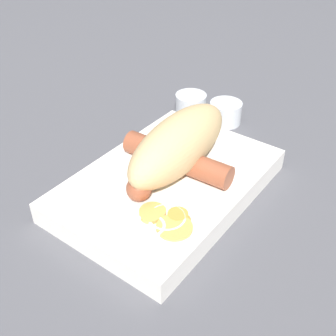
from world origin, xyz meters
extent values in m
plane|color=#4C4C51|center=(0.00, 0.00, 0.00)|extent=(3.00, 3.00, 0.00)
cube|color=silver|center=(0.00, 0.00, 0.01)|extent=(0.25, 0.17, 0.03)
ellipsoid|color=tan|center=(0.02, 0.00, 0.06)|extent=(0.17, 0.07, 0.06)
cylinder|color=brown|center=(0.02, 0.00, 0.04)|extent=(0.03, 0.13, 0.03)
sphere|color=brown|center=(0.08, 0.01, 0.04)|extent=(0.03, 0.03, 0.03)
sphere|color=brown|center=(-0.05, 0.00, 0.04)|extent=(0.03, 0.03, 0.03)
cylinder|color=orange|center=(-0.05, -0.05, 0.03)|extent=(0.03, 0.03, 0.00)
cylinder|color=#F99E4C|center=(-0.06, -0.02, 0.03)|extent=(0.04, 0.04, 0.00)
cylinder|color=#F99E4C|center=(-0.06, -0.05, 0.03)|extent=(0.04, 0.04, 0.00)
cylinder|color=orange|center=(-0.05, -0.05, 0.03)|extent=(0.02, 0.02, 0.00)
cylinder|color=#F99E4C|center=(-0.06, -0.03, 0.03)|extent=(0.03, 0.03, 0.00)
torus|color=silver|center=(-0.06, -0.04, 0.03)|extent=(0.04, 0.04, 0.00)
torus|color=silver|center=(-0.08, -0.03, 0.03)|extent=(0.03, 0.03, 0.00)
cylinder|color=silver|center=(0.18, 0.03, 0.02)|extent=(0.05, 0.05, 0.03)
cylinder|color=#4C662D|center=(0.18, 0.03, 0.01)|extent=(0.04, 0.04, 0.01)
cylinder|color=silver|center=(0.17, 0.08, 0.02)|extent=(0.05, 0.05, 0.03)
cylinder|color=maroon|center=(0.17, 0.08, 0.01)|extent=(0.04, 0.04, 0.01)
camera|label=1|loc=(-0.30, -0.22, 0.31)|focal=45.00mm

